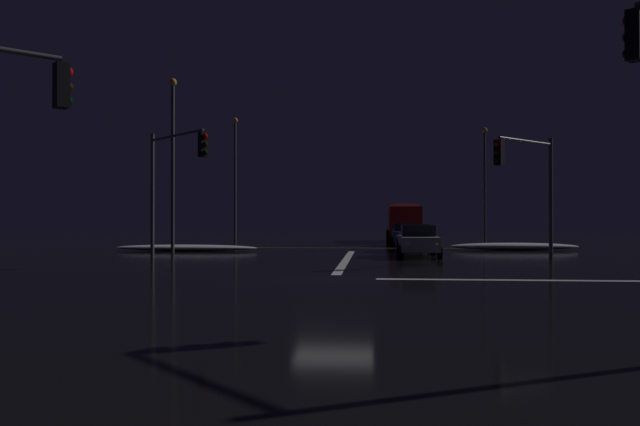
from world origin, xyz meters
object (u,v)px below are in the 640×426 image
(sedan_gray, at_px, (416,237))
(traffic_signal_ne, at_px, (529,174))
(traffic_signal_nw, at_px, (173,169))
(streetlamp_left_far, at_px, (235,171))
(box_truck, at_px, (403,221))
(sedan_silver, at_px, (418,241))
(sedan_blue, at_px, (406,234))
(streetlamp_right_far, at_px, (485,176))
(streetlamp_left_near, at_px, (173,153))

(sedan_gray, xyz_separation_m, traffic_signal_ne, (4.29, -8.85, 3.04))
(traffic_signal_nw, xyz_separation_m, streetlamp_left_far, (-2.20, 22.70, 1.60))
(box_truck, height_order, traffic_signal_nw, traffic_signal_nw)
(sedan_gray, bearing_deg, sedan_silver, -92.43)
(streetlamp_left_far, bearing_deg, sedan_silver, -54.65)
(sedan_blue, bearing_deg, box_truck, 88.58)
(traffic_signal_nw, height_order, streetlamp_right_far, streetlamp_right_far)
(traffic_signal_ne, bearing_deg, streetlamp_left_near, 160.11)
(sedan_silver, xyz_separation_m, streetlamp_left_far, (-13.41, 18.90, 4.94))
(traffic_signal_ne, bearing_deg, streetlamp_right_far, 84.96)
(traffic_signal_nw, bearing_deg, streetlamp_right_far, 52.05)
(sedan_silver, bearing_deg, streetlamp_left_near, 167.78)
(box_truck, bearing_deg, streetlamp_left_near, -128.63)
(streetlamp_left_far, bearing_deg, streetlamp_left_near, -90.00)
(streetlamp_right_far, bearing_deg, streetlamp_left_far, 180.00)
(traffic_signal_ne, xyz_separation_m, streetlamp_right_far, (1.98, 22.48, 1.36))
(traffic_signal_nw, xyz_separation_m, traffic_signal_ne, (15.72, 0.21, -0.30))
(sedan_silver, distance_m, box_truck, 19.95)
(box_truck, bearing_deg, sedan_gray, -89.91)
(sedan_silver, relative_size, sedan_gray, 1.00)
(sedan_blue, xyz_separation_m, traffic_signal_ne, (4.51, -15.64, 3.04))
(traffic_signal_nw, relative_size, streetlamp_left_far, 0.59)
(sedan_gray, height_order, traffic_signal_nw, traffic_signal_nw)
(traffic_signal_nw, xyz_separation_m, streetlamp_left_near, (-2.20, 6.70, 1.44))
(box_truck, relative_size, streetlamp_left_near, 0.85)
(traffic_signal_nw, distance_m, streetlamp_right_far, 28.81)
(sedan_silver, xyz_separation_m, traffic_signal_ne, (4.51, -3.58, 3.04))
(box_truck, distance_m, traffic_signal_ne, 24.00)
(traffic_signal_nw, height_order, streetlamp_left_near, streetlamp_left_near)
(traffic_signal_ne, bearing_deg, box_truck, 100.39)
(streetlamp_left_far, distance_m, streetlamp_left_near, 16.00)
(streetlamp_left_near, relative_size, streetlamp_right_far, 1.08)
(streetlamp_left_near, bearing_deg, streetlamp_right_far, 38.79)
(streetlamp_left_far, bearing_deg, streetlamp_right_far, 0.00)
(sedan_gray, relative_size, traffic_signal_ne, 0.78)
(sedan_blue, relative_size, streetlamp_left_near, 0.44)
(streetlamp_right_far, bearing_deg, sedan_silver, -108.96)
(sedan_blue, height_order, box_truck, box_truck)
(sedan_silver, height_order, sedan_gray, same)
(traffic_signal_nw, distance_m, traffic_signal_ne, 15.73)
(sedan_silver, relative_size, streetlamp_right_far, 0.48)
(traffic_signal_nw, bearing_deg, streetlamp_left_far, 95.53)
(sedan_silver, distance_m, streetlamp_left_far, 23.70)
(sedan_gray, relative_size, streetlamp_left_far, 0.43)
(sedan_gray, distance_m, traffic_signal_ne, 10.30)
(box_truck, bearing_deg, sedan_blue, -91.42)
(sedan_silver, height_order, streetlamp_right_far, streetlamp_right_far)
(sedan_silver, distance_m, sedan_blue, 12.06)
(streetlamp_left_near, bearing_deg, sedan_silver, -12.22)
(streetlamp_left_far, bearing_deg, traffic_signal_nw, -84.47)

